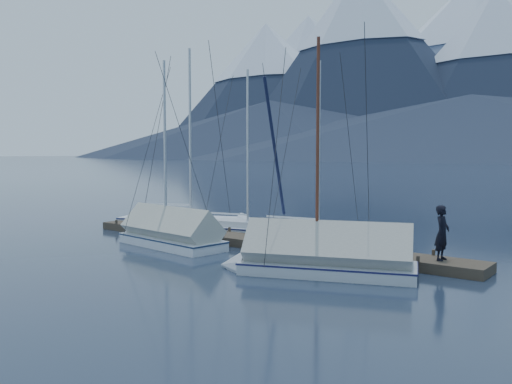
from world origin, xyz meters
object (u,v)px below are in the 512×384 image
at_px(sailboat_open_right, 328,239).
at_px(sailboat_covered_far, 164,236).
at_px(sailboat_open_mid, 256,232).
at_px(person, 442,233).
at_px(sailboat_open_left, 201,224).
at_px(sailboat_covered_near, 312,261).

relative_size(sailboat_open_right, sailboat_covered_far, 1.02).
height_order(sailboat_open_mid, sailboat_open_right, sailboat_open_right).
height_order(sailboat_open_mid, person, sailboat_open_mid).
xyz_separation_m(sailboat_open_left, sailboat_covered_far, (2.55, -4.84, 0.23)).
relative_size(sailboat_open_left, sailboat_covered_near, 1.22).
relative_size(sailboat_open_left, sailboat_open_mid, 1.20).
distance_m(sailboat_open_right, sailboat_covered_far, 6.85).
relative_size(sailboat_covered_far, person, 4.63).
height_order(sailboat_open_right, sailboat_covered_near, sailboat_open_right).
relative_size(sailboat_covered_near, sailboat_covered_far, 0.99).
relative_size(sailboat_open_mid, sailboat_open_right, 0.99).
relative_size(sailboat_open_mid, sailboat_covered_near, 1.02).
distance_m(sailboat_open_mid, person, 9.48).
height_order(sailboat_open_mid, sailboat_covered_far, sailboat_open_mid).
height_order(sailboat_open_right, sailboat_covered_far, sailboat_open_right).
bearing_deg(sailboat_covered_far, sailboat_open_left, 117.79).
height_order(sailboat_open_left, sailboat_covered_far, sailboat_open_left).
height_order(sailboat_covered_far, person, sailboat_covered_far).
distance_m(sailboat_open_left, sailboat_open_right, 7.49).
bearing_deg(sailboat_covered_near, sailboat_open_mid, 140.35).
bearing_deg(sailboat_covered_near, sailboat_open_right, 115.29).
bearing_deg(sailboat_open_left, sailboat_covered_far, -62.21).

